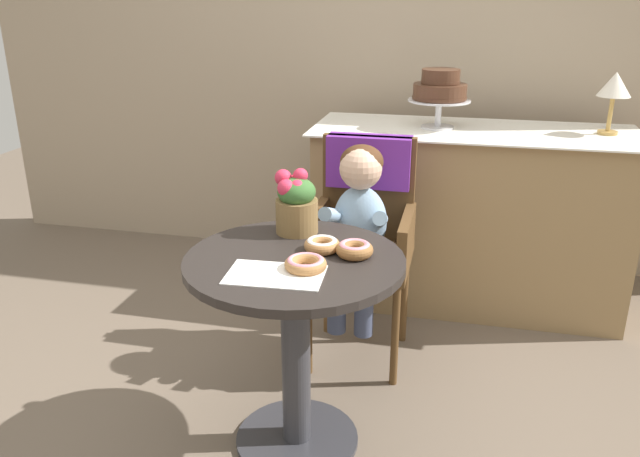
% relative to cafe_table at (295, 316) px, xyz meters
% --- Properties ---
extents(ground_plane, '(8.00, 8.00, 0.00)m').
position_rel_cafe_table_xyz_m(ground_plane, '(0.00, 0.00, -0.51)').
color(ground_plane, '#6B5B4C').
extents(back_wall, '(4.80, 0.10, 2.70)m').
position_rel_cafe_table_xyz_m(back_wall, '(0.00, 1.85, 0.84)').
color(back_wall, tan).
rests_on(back_wall, ground).
extents(cafe_table, '(0.72, 0.72, 0.72)m').
position_rel_cafe_table_xyz_m(cafe_table, '(0.00, 0.00, 0.00)').
color(cafe_table, '#282321').
rests_on(cafe_table, ground).
extents(wicker_chair, '(0.42, 0.45, 0.95)m').
position_rel_cafe_table_xyz_m(wicker_chair, '(0.11, 0.71, 0.13)').
color(wicker_chair, brown).
rests_on(wicker_chair, ground).
extents(seated_child, '(0.27, 0.32, 0.73)m').
position_rel_cafe_table_xyz_m(seated_child, '(0.11, 0.56, 0.17)').
color(seated_child, '#8CADCC').
rests_on(seated_child, ground).
extents(paper_napkin, '(0.30, 0.20, 0.00)m').
position_rel_cafe_table_xyz_m(paper_napkin, '(-0.02, -0.14, 0.21)').
color(paper_napkin, white).
rests_on(paper_napkin, cafe_table).
extents(donut_front, '(0.13, 0.13, 0.04)m').
position_rel_cafe_table_xyz_m(donut_front, '(0.06, -0.08, 0.23)').
color(donut_front, '#AD7542').
rests_on(donut_front, cafe_table).
extents(donut_mid, '(0.12, 0.12, 0.04)m').
position_rel_cafe_table_xyz_m(donut_mid, '(0.07, 0.08, 0.23)').
color(donut_mid, '#AD7542').
rests_on(donut_mid, cafe_table).
extents(donut_side, '(0.12, 0.12, 0.05)m').
position_rel_cafe_table_xyz_m(donut_side, '(0.19, 0.06, 0.24)').
color(donut_side, '#936033').
rests_on(donut_side, cafe_table).
extents(flower_vase, '(0.16, 0.15, 0.23)m').
position_rel_cafe_table_xyz_m(flower_vase, '(-0.05, 0.23, 0.32)').
color(flower_vase, brown).
rests_on(flower_vase, cafe_table).
extents(display_counter, '(1.56, 0.62, 0.90)m').
position_rel_cafe_table_xyz_m(display_counter, '(0.55, 1.30, -0.05)').
color(display_counter, '#93754C').
rests_on(display_counter, ground).
extents(tiered_cake_stand, '(0.30, 0.30, 0.28)m').
position_rel_cafe_table_xyz_m(tiered_cake_stand, '(0.37, 1.30, 0.57)').
color(tiered_cake_stand, silver).
rests_on(tiered_cake_stand, display_counter).
extents(table_lamp, '(0.15, 0.15, 0.28)m').
position_rel_cafe_table_xyz_m(table_lamp, '(1.15, 1.34, 0.61)').
color(table_lamp, '#B28C47').
rests_on(table_lamp, display_counter).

